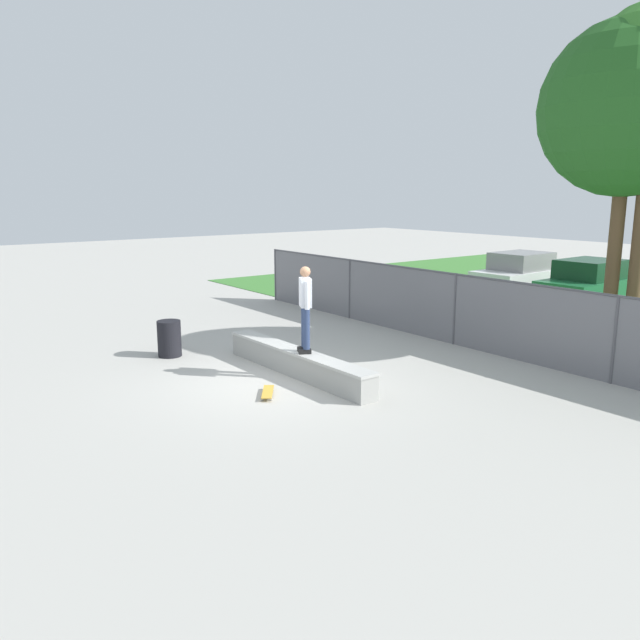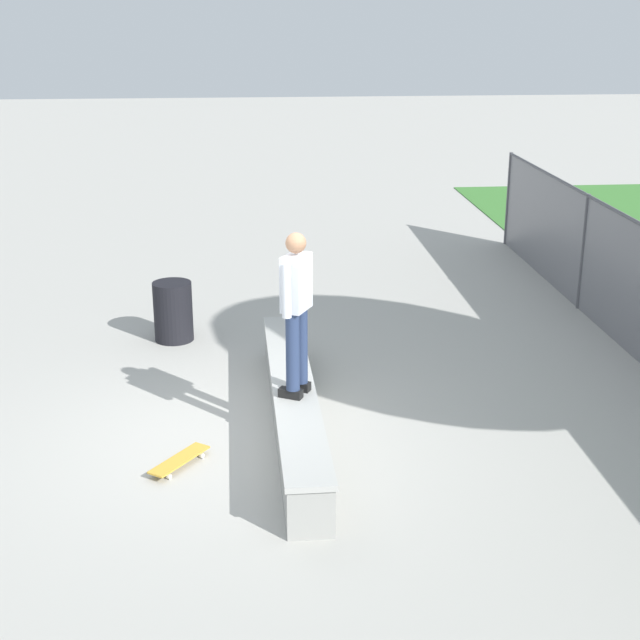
{
  "view_description": "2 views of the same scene",
  "coord_description": "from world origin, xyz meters",
  "px_view_note": "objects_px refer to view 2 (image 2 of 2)",
  "views": [
    {
      "loc": [
        10.42,
        -6.75,
        3.89
      ],
      "look_at": [
        0.14,
        0.99,
        1.22
      ],
      "focal_mm": 34.92,
      "sensor_mm": 36.0,
      "label": 1
    },
    {
      "loc": [
        9.42,
        0.08,
        4.62
      ],
      "look_at": [
        -0.27,
        0.93,
        1.28
      ],
      "focal_mm": 51.83,
      "sensor_mm": 36.0,
      "label": 2
    }
  ],
  "objects_px": {
    "concrete_ledge": "(293,406)",
    "skateboard": "(179,460)",
    "skateboarder": "(296,307)",
    "trash_bin": "(173,311)"
  },
  "relations": [
    {
      "from": "concrete_ledge",
      "to": "skateboard",
      "type": "relative_size",
      "value": 6.21
    },
    {
      "from": "concrete_ledge",
      "to": "skateboarder",
      "type": "distance_m",
      "value": 1.32
    },
    {
      "from": "concrete_ledge",
      "to": "skateboarder",
      "type": "height_order",
      "value": "skateboarder"
    },
    {
      "from": "concrete_ledge",
      "to": "skateboarder",
      "type": "relative_size",
      "value": 2.61
    },
    {
      "from": "concrete_ledge",
      "to": "skateboard",
      "type": "bearing_deg",
      "value": -56.87
    },
    {
      "from": "concrete_ledge",
      "to": "trash_bin",
      "type": "xyz_separation_m",
      "value": [
        -3.1,
        -1.55,
        0.15
      ]
    },
    {
      "from": "skateboarder",
      "to": "concrete_ledge",
      "type": "bearing_deg",
      "value": -174.98
    },
    {
      "from": "skateboarder",
      "to": "skateboard",
      "type": "bearing_deg",
      "value": -67.87
    },
    {
      "from": "trash_bin",
      "to": "concrete_ledge",
      "type": "bearing_deg",
      "value": 26.47
    },
    {
      "from": "skateboard",
      "to": "trash_bin",
      "type": "relative_size",
      "value": 0.88
    }
  ]
}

